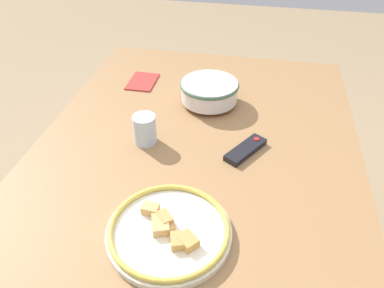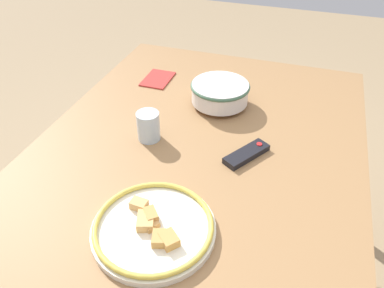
% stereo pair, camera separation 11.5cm
% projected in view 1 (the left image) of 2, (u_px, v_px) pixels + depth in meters
% --- Properties ---
extents(dining_table, '(1.56, 1.05, 0.77)m').
position_uv_depth(dining_table, '(192.00, 178.00, 1.20)').
color(dining_table, olive).
rests_on(dining_table, ground_plane).
extents(noodle_bowl, '(0.22, 0.22, 0.09)m').
position_uv_depth(noodle_bowl, '(209.00, 91.00, 1.39)').
color(noodle_bowl, silver).
rests_on(noodle_bowl, dining_table).
extents(food_plate, '(0.31, 0.31, 0.04)m').
position_uv_depth(food_plate, '(167.00, 230.00, 0.92)').
color(food_plate, silver).
rests_on(food_plate, dining_table).
extents(tv_remote, '(0.16, 0.13, 0.02)m').
position_uv_depth(tv_remote, '(246.00, 150.00, 1.18)').
color(tv_remote, black).
rests_on(tv_remote, dining_table).
extents(drinking_glass, '(0.07, 0.07, 0.10)m').
position_uv_depth(drinking_glass, '(145.00, 129.00, 1.20)').
color(drinking_glass, silver).
rests_on(drinking_glass, dining_table).
extents(folded_napkin, '(0.15, 0.11, 0.01)m').
position_uv_depth(folded_napkin, '(142.00, 81.00, 1.55)').
color(folded_napkin, '#B2332D').
rests_on(folded_napkin, dining_table).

